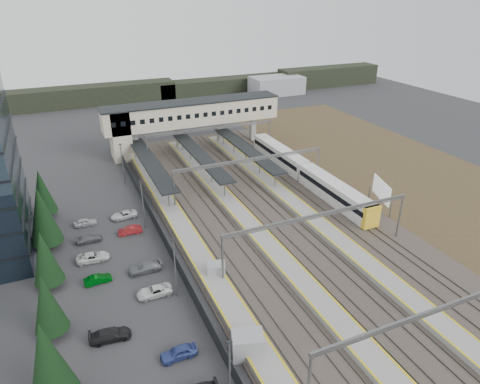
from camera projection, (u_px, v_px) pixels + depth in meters
name	position (u px, v px, depth m)	size (l,w,h in m)	color
ground	(216.00, 248.00, 61.66)	(220.00, 220.00, 0.00)	#2B2B2D
conifer_row	(45.00, 272.00, 48.44)	(4.42, 49.82, 9.50)	black
car_park	(133.00, 298.00, 50.77)	(10.54, 44.45, 1.29)	#B0AFB5
lampposts	(156.00, 230.00, 57.94)	(0.50, 53.25, 8.07)	slate
fence	(162.00, 235.00, 63.02)	(0.08, 90.00, 2.00)	#26282B
relay_cabin_near	(248.00, 345.00, 43.21)	(3.74, 3.18, 2.66)	#939598
relay_cabin_far	(216.00, 271.00, 55.05)	(2.76, 2.52, 2.09)	#939598
rail_corridor	(259.00, 219.00, 69.04)	(34.00, 90.00, 0.92)	#37302B
canopies	(200.00, 155.00, 84.82)	(23.10, 30.00, 3.28)	black
footbridge	(181.00, 117.00, 95.75)	(40.40, 6.40, 11.20)	beige
gantries	(281.00, 189.00, 65.88)	(28.40, 62.28, 7.17)	slate
train	(305.00, 173.00, 81.72)	(2.86, 39.70, 3.60)	silver
billboard	(381.00, 191.00, 70.41)	(1.98, 6.17, 5.51)	slate
scrub_east	(426.00, 184.00, 82.01)	(34.00, 120.00, 0.06)	#40301D
treeline_far	(185.00, 89.00, 145.30)	(170.00, 19.00, 7.00)	black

